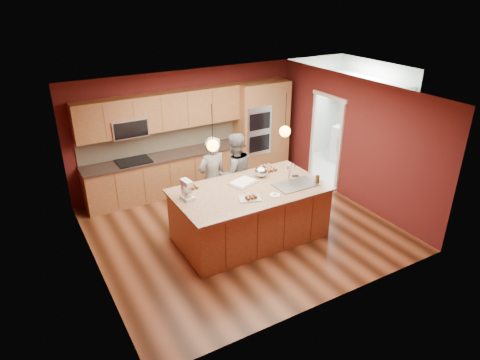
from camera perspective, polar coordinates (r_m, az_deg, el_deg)
floor at (r=8.53m, az=0.12°, el=-6.47°), size 5.50×5.50×0.00m
ceiling at (r=7.48m, az=0.14°, el=11.44°), size 5.50×5.50×0.00m
wall_back at (r=10.02m, az=-7.09°, el=6.77°), size 5.50×0.00×5.50m
wall_front at (r=6.11m, az=11.99°, el=-6.17°), size 5.50×0.00×5.50m
wall_left at (r=7.08m, az=-19.55°, el=-2.58°), size 0.00×5.00×5.00m
wall_right at (r=9.49m, az=14.72°, el=5.09°), size 0.00×5.00×5.00m
cabinet_run at (r=9.69m, az=-10.07°, el=3.63°), size 3.74×0.64×2.30m
oven_column at (r=10.64m, az=2.85°, el=6.90°), size 1.30×0.62×2.30m
doorway_trim at (r=10.13m, az=11.36°, el=4.87°), size 0.08×1.11×2.20m
laundry_room at (r=11.24m, az=16.83°, el=11.10°), size 2.60×2.70×2.70m
pendant_left at (r=7.07m, az=-3.65°, el=4.65°), size 0.20×0.20×0.80m
pendant_right at (r=7.78m, az=6.02°, el=6.50°), size 0.20×0.20×0.80m
island at (r=8.01m, az=1.41°, el=-4.40°), size 2.78×1.55×1.40m
person_left at (r=8.54m, az=-3.73°, el=0.19°), size 0.69×0.50×1.76m
person_right at (r=8.76m, az=-0.74°, el=0.85°), size 0.88×0.71×1.74m
stand_mixer at (r=7.42m, az=-7.09°, el=-1.46°), size 0.21×0.28×0.35m
sheet_cake at (r=7.97m, az=0.43°, el=-0.33°), size 0.59×0.51×0.05m
cooling_rack at (r=7.42m, az=1.32°, el=-2.46°), size 0.45×0.38×0.02m
mixing_bowl at (r=8.24m, az=2.85°, el=1.14°), size 0.26×0.26×0.22m
plate at (r=7.57m, az=4.67°, el=-2.00°), size 0.19×0.19×0.01m
tumbler at (r=8.10m, az=10.27°, el=0.09°), size 0.08×0.08×0.15m
phone at (r=8.35m, az=7.38°, el=0.55°), size 0.14×0.10×0.01m
cupcakes_left at (r=7.82m, az=-6.75°, el=-0.94°), size 0.30×0.22×0.07m
cupcakes_rack at (r=7.39m, az=1.49°, el=-2.25°), size 0.22×0.14×0.06m
cupcakes_right at (r=8.57m, az=3.83°, el=1.61°), size 0.25×0.33×0.07m
washer at (r=11.35m, az=16.58°, el=3.79°), size 0.78×0.80×1.08m
dryer at (r=11.78m, az=14.03°, el=4.60°), size 0.72×0.74×0.99m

